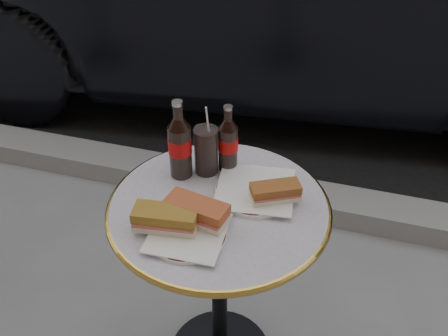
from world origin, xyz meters
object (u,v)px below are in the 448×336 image
(plate_right, at_px, (255,191))
(cola_glass, at_px, (206,151))
(plate_left, at_px, (188,235))
(cola_bottle_right, at_px, (228,138))
(bistro_table, at_px, (220,291))
(cola_bottle_left, at_px, (180,139))

(plate_right, relative_size, cola_glass, 1.53)
(plate_left, xyz_separation_m, plate_right, (0.12, 0.22, 0.00))
(cola_glass, bearing_deg, cola_bottle_right, 29.78)
(bistro_table, bearing_deg, plate_right, 41.95)
(plate_left, height_order, plate_right, plate_right)
(plate_right, height_order, cola_bottle_right, cola_bottle_right)
(bistro_table, xyz_separation_m, plate_right, (0.08, 0.08, 0.37))
(bistro_table, relative_size, cola_bottle_left, 2.98)
(bistro_table, height_order, cola_glass, cola_glass)
(cola_bottle_left, distance_m, cola_bottle_right, 0.14)
(bistro_table, relative_size, cola_bottle_right, 3.42)
(plate_left, relative_size, cola_bottle_left, 0.81)
(plate_right, bearing_deg, plate_left, -119.08)
(bistro_table, distance_m, plate_right, 0.39)
(plate_left, bearing_deg, plate_right, 60.92)
(bistro_table, distance_m, plate_left, 0.40)
(bistro_table, bearing_deg, cola_bottle_left, 146.06)
(cola_bottle_left, bearing_deg, bistro_table, -33.94)
(cola_bottle_left, bearing_deg, plate_right, -5.62)
(plate_left, height_order, cola_bottle_right, cola_bottle_right)
(plate_left, xyz_separation_m, cola_glass, (-0.04, 0.28, 0.07))
(bistro_table, bearing_deg, cola_bottle_right, 97.73)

